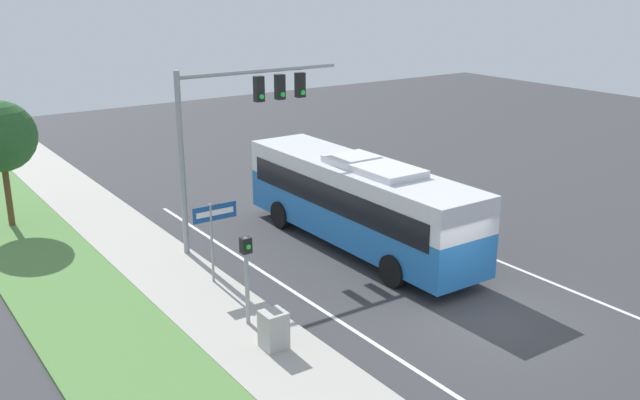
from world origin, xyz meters
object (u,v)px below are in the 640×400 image
at_px(bus, 358,199).
at_px(signal_gantry, 238,115).
at_px(pedestrian_signal, 247,266).
at_px(utility_cabinet, 274,330).
at_px(street_sign, 214,226).

xyz_separation_m(bus, signal_gantry, (-3.24, 2.76, 2.92)).
bearing_deg(pedestrian_signal, utility_cabinet, -94.32).
bearing_deg(signal_gantry, street_sign, -131.52).
xyz_separation_m(signal_gantry, pedestrian_signal, (-3.05, -5.94, -2.92)).
bearing_deg(street_sign, signal_gantry, 48.48).
bearing_deg(street_sign, pedestrian_signal, -100.55).
relative_size(pedestrian_signal, street_sign, 0.99).
height_order(bus, pedestrian_signal, bus).
relative_size(bus, pedestrian_signal, 4.08).
height_order(bus, street_sign, bus).
height_order(signal_gantry, street_sign, signal_gantry).
height_order(pedestrian_signal, street_sign, street_sign).
distance_m(bus, street_sign, 5.71).
relative_size(signal_gantry, utility_cabinet, 6.33).
relative_size(signal_gantry, pedestrian_signal, 2.43).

